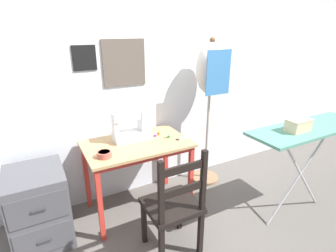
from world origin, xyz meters
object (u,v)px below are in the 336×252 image
object	(u,v)px
wooden_chair	(174,206)
ironing_board	(309,132)
scissors	(179,139)
storage_box	(298,125)
fabric_bowl	(104,154)
filing_cabinet	(39,207)
dress_form	(211,77)
thread_spool_mid_table	(159,133)
sewing_machine	(133,126)
thread_spool_near_machine	(155,135)
thread_spool_far_edge	(169,136)

from	to	relation	value
wooden_chair	ironing_board	distance (m)	1.33
scissors	storage_box	bearing A→B (deg)	-44.14
fabric_bowl	wooden_chair	distance (m)	0.69
ironing_board	storage_box	xyz separation A→B (m)	(-0.18, -0.01, 0.10)
filing_cabinet	storage_box	size ratio (longest dim) A/B	3.05
dress_form	ironing_board	xyz separation A→B (m)	(0.39, -0.92, -0.36)
fabric_bowl	storage_box	world-z (taller)	storage_box
thread_spool_mid_table	filing_cabinet	xyz separation A→B (m)	(-1.14, -0.07, -0.41)
filing_cabinet	dress_form	world-z (taller)	dress_form
wooden_chair	storage_box	xyz separation A→B (m)	(1.07, -0.17, 0.53)
ironing_board	sewing_machine	bearing A→B (deg)	145.21
thread_spool_near_machine	thread_spool_mid_table	world-z (taller)	thread_spool_mid_table
fabric_bowl	wooden_chair	world-z (taller)	wooden_chair
scissors	dress_form	size ratio (longest dim) A/B	0.07
thread_spool_mid_table	ironing_board	xyz separation A→B (m)	(1.03, -0.86, 0.12)
fabric_bowl	thread_spool_near_machine	size ratio (longest dim) A/B	3.22
thread_spool_mid_table	thread_spool_far_edge	xyz separation A→B (m)	(0.05, -0.11, -0.00)
thread_spool_far_edge	ironing_board	distance (m)	1.24
thread_spool_far_edge	ironing_board	size ratio (longest dim) A/B	0.03
wooden_chair	scissors	bearing A→B (deg)	55.88
wooden_chair	storage_box	distance (m)	1.21
fabric_bowl	storage_box	size ratio (longest dim) A/B	0.56
scissors	thread_spool_near_machine	xyz separation A→B (m)	(-0.18, 0.16, 0.01)
sewing_machine	filing_cabinet	xyz separation A→B (m)	(-0.89, -0.09, -0.52)
sewing_machine	fabric_bowl	distance (m)	0.44
fabric_bowl	ironing_board	size ratio (longest dim) A/B	0.10
fabric_bowl	thread_spool_mid_table	size ratio (longest dim) A/B	2.89
fabric_bowl	sewing_machine	bearing A→B (deg)	34.30
dress_form	thread_spool_near_machine	bearing A→B (deg)	-173.50
wooden_chair	thread_spool_mid_table	bearing A→B (deg)	72.24
thread_spool_mid_table	dress_form	xyz separation A→B (m)	(0.64, 0.05, 0.49)
thread_spool_near_machine	thread_spool_far_edge	distance (m)	0.14
filing_cabinet	thread_spool_near_machine	bearing A→B (deg)	2.43
sewing_machine	thread_spool_mid_table	size ratio (longest dim) A/B	8.95
thread_spool_mid_table	dress_form	world-z (taller)	dress_form
sewing_machine	filing_cabinet	bearing A→B (deg)	-173.98
thread_spool_mid_table	storage_box	world-z (taller)	storage_box
thread_spool_mid_table	fabric_bowl	bearing A→B (deg)	-160.17
thread_spool_far_edge	ironing_board	world-z (taller)	ironing_board
thread_spool_mid_table	thread_spool_far_edge	size ratio (longest dim) A/B	1.06
filing_cabinet	dress_form	size ratio (longest dim) A/B	0.39
ironing_board	wooden_chair	bearing A→B (deg)	172.86
thread_spool_near_machine	thread_spool_far_edge	xyz separation A→B (m)	(0.10, -0.09, 0.00)
filing_cabinet	ironing_board	distance (m)	2.36
sewing_machine	scissors	distance (m)	0.45
thread_spool_far_edge	storage_box	world-z (taller)	storage_box
thread_spool_near_machine	wooden_chair	distance (m)	0.77
sewing_machine	fabric_bowl	xyz separation A→B (m)	(-0.35, -0.24, -0.11)
thread_spool_mid_table	wooden_chair	bearing A→B (deg)	-107.76
thread_spool_near_machine	thread_spool_far_edge	size ratio (longest dim) A/B	0.96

